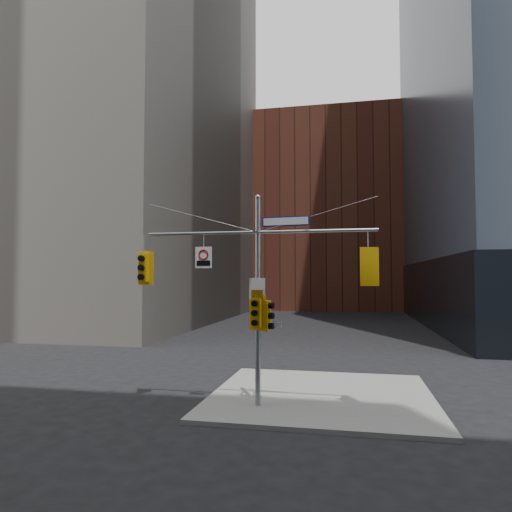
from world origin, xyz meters
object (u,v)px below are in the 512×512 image
at_px(traffic_light_east_arm, 368,267).
at_px(regulatory_sign_arm, 204,257).
at_px(street_sign_blade, 286,221).
at_px(traffic_light_west_arm, 144,268).
at_px(signal_assembly, 258,278).
at_px(traffic_light_pole_side, 267,316).
at_px(traffic_light_pole_front, 256,313).

height_order(traffic_light_east_arm, regulatory_sign_arm, regulatory_sign_arm).
bearing_deg(traffic_light_east_arm, street_sign_blade, -10.77).
height_order(traffic_light_west_arm, traffic_light_east_arm, traffic_light_east_arm).
distance_m(traffic_light_east_arm, regulatory_sign_arm, 5.61).
relative_size(signal_assembly, regulatory_sign_arm, 10.72).
xyz_separation_m(traffic_light_west_arm, traffic_light_east_arm, (7.86, -0.01, 0.00)).
bearing_deg(traffic_light_east_arm, traffic_light_pole_side, -10.65).
distance_m(traffic_light_pole_front, regulatory_sign_arm, 2.72).
relative_size(traffic_light_pole_side, street_sign_blade, 0.62).
bearing_deg(regulatory_sign_arm, traffic_light_east_arm, 0.45).
distance_m(signal_assembly, regulatory_sign_arm, 2.08).
bearing_deg(signal_assembly, traffic_light_pole_front, -89.88).
bearing_deg(traffic_light_east_arm, traffic_light_pole_front, -6.54).
bearing_deg(traffic_light_west_arm, street_sign_blade, 2.96).
bearing_deg(traffic_light_east_arm, signal_assembly, -10.71).
bearing_deg(signal_assembly, traffic_light_pole_side, -0.58).
bearing_deg(traffic_light_west_arm, traffic_light_pole_side, 2.87).
relative_size(traffic_light_west_arm, traffic_light_pole_front, 1.04).
relative_size(traffic_light_west_arm, regulatory_sign_arm, 1.65).
relative_size(traffic_light_pole_side, traffic_light_pole_front, 0.87).
relative_size(traffic_light_west_arm, traffic_light_east_arm, 0.98).
xyz_separation_m(traffic_light_west_arm, street_sign_blade, (5.16, -0.01, 1.55)).
bearing_deg(regulatory_sign_arm, street_sign_blade, 0.69).
xyz_separation_m(signal_assembly, regulatory_sign_arm, (-1.93, -0.02, 0.76)).
height_order(traffic_light_east_arm, traffic_light_pole_front, traffic_light_east_arm).
relative_size(traffic_light_pole_front, street_sign_blade, 0.72).
bearing_deg(traffic_light_west_arm, traffic_light_east_arm, 2.99).
height_order(traffic_light_west_arm, regulatory_sign_arm, regulatory_sign_arm).
height_order(signal_assembly, traffic_light_east_arm, signal_assembly).
bearing_deg(traffic_light_pole_front, traffic_light_east_arm, 9.73).
xyz_separation_m(traffic_light_west_arm, regulatory_sign_arm, (2.26, -0.03, 0.37)).
distance_m(traffic_light_west_arm, traffic_light_pole_front, 4.48).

